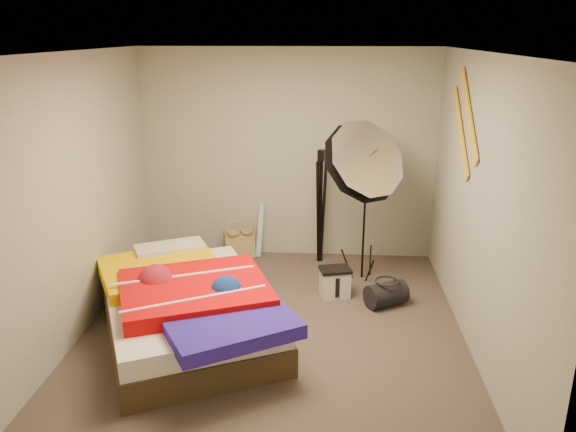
# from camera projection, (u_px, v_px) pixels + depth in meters

# --- Properties ---
(floor) EXTENTS (4.00, 4.00, 0.00)m
(floor) POSITION_uv_depth(u_px,v_px,m) (273.00, 333.00, 5.19)
(floor) COLOR #51463E
(floor) RESTS_ON ground
(ceiling) EXTENTS (4.00, 4.00, 0.00)m
(ceiling) POSITION_uv_depth(u_px,v_px,m) (270.00, 52.00, 4.40)
(ceiling) COLOR silver
(ceiling) RESTS_ON wall_back
(wall_back) EXTENTS (3.50, 0.00, 3.50)m
(wall_back) POSITION_uv_depth(u_px,v_px,m) (288.00, 155.00, 6.69)
(wall_back) COLOR #9EA494
(wall_back) RESTS_ON floor
(wall_front) EXTENTS (3.50, 0.00, 3.50)m
(wall_front) POSITION_uv_depth(u_px,v_px,m) (233.00, 317.00, 2.90)
(wall_front) COLOR #9EA494
(wall_front) RESTS_ON floor
(wall_left) EXTENTS (0.00, 4.00, 4.00)m
(wall_left) POSITION_uv_depth(u_px,v_px,m) (73.00, 200.00, 4.91)
(wall_left) COLOR #9EA494
(wall_left) RESTS_ON floor
(wall_right) EXTENTS (0.00, 4.00, 4.00)m
(wall_right) POSITION_uv_depth(u_px,v_px,m) (480.00, 209.00, 4.68)
(wall_right) COLOR #9EA494
(wall_right) RESTS_ON floor
(tote_bag) EXTENTS (0.40, 0.29, 0.38)m
(tote_bag) POSITION_uv_depth(u_px,v_px,m) (240.00, 244.00, 6.86)
(tote_bag) COLOR tan
(tote_bag) RESTS_ON floor
(wrapping_roll) EXTENTS (0.14, 0.20, 0.65)m
(wrapping_roll) POSITION_uv_depth(u_px,v_px,m) (260.00, 231.00, 6.91)
(wrapping_roll) COLOR #51ADD3
(wrapping_roll) RESTS_ON floor
(camera_case) EXTENTS (0.33, 0.27, 0.29)m
(camera_case) POSITION_uv_depth(u_px,v_px,m) (335.00, 283.00, 5.87)
(camera_case) COLOR beige
(camera_case) RESTS_ON floor
(duffel_bag) EXTENTS (0.47, 0.41, 0.25)m
(duffel_bag) POSITION_uv_depth(u_px,v_px,m) (386.00, 294.00, 5.68)
(duffel_bag) COLOR black
(duffel_bag) RESTS_ON floor
(wall_stripe_upper) EXTENTS (0.02, 0.91, 0.78)m
(wall_stripe_upper) POSITION_uv_depth(u_px,v_px,m) (469.00, 114.00, 5.03)
(wall_stripe_upper) COLOR gold
(wall_stripe_upper) RESTS_ON wall_right
(wall_stripe_lower) EXTENTS (0.02, 0.91, 0.78)m
(wall_stripe_lower) POSITION_uv_depth(u_px,v_px,m) (461.00, 132.00, 5.33)
(wall_stripe_lower) COLOR gold
(wall_stripe_lower) RESTS_ON wall_right
(bed) EXTENTS (2.15, 2.37, 0.58)m
(bed) POSITION_uv_depth(u_px,v_px,m) (188.00, 306.00, 5.07)
(bed) COLOR #43331F
(bed) RESTS_ON floor
(photo_umbrella) EXTENTS (0.93, 1.06, 1.90)m
(photo_umbrella) POSITION_uv_depth(u_px,v_px,m) (361.00, 163.00, 5.79)
(photo_umbrella) COLOR black
(photo_umbrella) RESTS_ON floor
(camera_tripod) EXTENTS (0.09, 0.09, 1.37)m
(camera_tripod) POSITION_uv_depth(u_px,v_px,m) (321.00, 199.00, 6.59)
(camera_tripod) COLOR black
(camera_tripod) RESTS_ON floor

